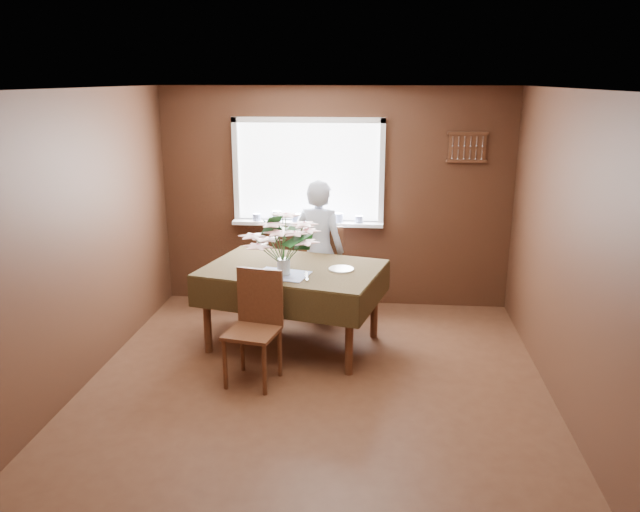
# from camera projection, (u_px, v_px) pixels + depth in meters

# --- Properties ---
(floor) EXTENTS (4.50, 4.50, 0.00)m
(floor) POSITION_uv_depth(u_px,v_px,m) (314.00, 392.00, 5.31)
(floor) COLOR #482818
(floor) RESTS_ON ground
(ceiling) EXTENTS (4.50, 4.50, 0.00)m
(ceiling) POSITION_uv_depth(u_px,v_px,m) (313.00, 89.00, 4.63)
(ceiling) COLOR white
(ceiling) RESTS_ON wall_back
(wall_back) EXTENTS (4.00, 0.00, 4.00)m
(wall_back) POSITION_uv_depth(u_px,v_px,m) (335.00, 198.00, 7.12)
(wall_back) COLOR brown
(wall_back) RESTS_ON floor
(wall_front) EXTENTS (4.00, 0.00, 4.00)m
(wall_front) POSITION_uv_depth(u_px,v_px,m) (259.00, 383.00, 2.82)
(wall_front) COLOR brown
(wall_front) RESTS_ON floor
(wall_left) EXTENTS (0.00, 4.50, 4.50)m
(wall_left) POSITION_uv_depth(u_px,v_px,m) (73.00, 244.00, 5.16)
(wall_left) COLOR brown
(wall_left) RESTS_ON floor
(wall_right) EXTENTS (0.00, 4.50, 4.50)m
(wall_right) POSITION_uv_depth(u_px,v_px,m) (572.00, 258.00, 4.78)
(wall_right) COLOR brown
(wall_right) RESTS_ON floor
(window_assembly) EXTENTS (1.72, 0.20, 1.22)m
(window_assembly) POSITION_uv_depth(u_px,v_px,m) (308.00, 190.00, 7.07)
(window_assembly) COLOR white
(window_assembly) RESTS_ON wall_back
(spoon_rack) EXTENTS (0.44, 0.05, 0.33)m
(spoon_rack) POSITION_uv_depth(u_px,v_px,m) (467.00, 147.00, 6.79)
(spoon_rack) COLOR #552E1B
(spoon_rack) RESTS_ON wall_back
(dining_table) EXTENTS (1.89, 1.50, 0.82)m
(dining_table) POSITION_uv_depth(u_px,v_px,m) (293.00, 277.00, 6.07)
(dining_table) COLOR #552E1B
(dining_table) RESTS_ON floor
(chair_far) EXTENTS (0.46, 0.46, 1.05)m
(chair_far) POSITION_uv_depth(u_px,v_px,m) (323.00, 266.00, 6.93)
(chair_far) COLOR #552E1B
(chair_far) RESTS_ON floor
(chair_near) EXTENTS (0.50, 0.50, 0.99)m
(chair_near) POSITION_uv_depth(u_px,v_px,m) (256.00, 322.00, 5.42)
(chair_near) COLOR #552E1B
(chair_near) RESTS_ON floor
(seated_woman) EXTENTS (0.65, 0.52, 1.56)m
(seated_woman) POSITION_uv_depth(u_px,v_px,m) (319.00, 250.00, 6.75)
(seated_woman) COLOR white
(seated_woman) RESTS_ON floor
(flower_bouquet) EXTENTS (0.62, 0.62, 0.53)m
(flower_bouquet) POSITION_uv_depth(u_px,v_px,m) (283.00, 239.00, 5.72)
(flower_bouquet) COLOR white
(flower_bouquet) RESTS_ON dining_table
(side_plate) EXTENTS (0.30, 0.30, 0.01)m
(side_plate) POSITION_uv_depth(u_px,v_px,m) (341.00, 269.00, 5.96)
(side_plate) COLOR white
(side_plate) RESTS_ON dining_table
(table_knife) EXTENTS (0.06, 0.25, 0.00)m
(table_knife) POSITION_uv_depth(u_px,v_px,m) (307.00, 276.00, 5.74)
(table_knife) COLOR silver
(table_knife) RESTS_ON dining_table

